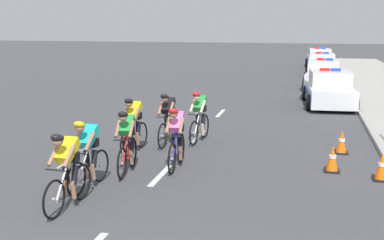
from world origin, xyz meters
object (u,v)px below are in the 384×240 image
(cyclist_fourth, at_px, (176,136))
(police_car_nearest, at_px, (329,90))
(police_car_second, at_px, (324,75))
(police_car_furthest, at_px, (319,59))
(cyclist_second, at_px, (88,153))
(cyclist_lead, at_px, (67,169))
(traffic_cone_near, at_px, (342,142))
(cyclist_seventh, at_px, (199,116))
(police_car_third, at_px, (321,66))
(cyclist_sixth, at_px, (168,118))
(traffic_cone_far, at_px, (382,167))
(cyclist_fifth, at_px, (134,124))
(traffic_cone_mid, at_px, (332,159))
(cyclist_third, at_px, (127,140))

(cyclist_fourth, distance_m, police_car_nearest, 10.92)
(police_car_second, height_order, police_car_furthest, same)
(cyclist_second, bearing_deg, cyclist_lead, -84.30)
(cyclist_fourth, height_order, traffic_cone_near, cyclist_fourth)
(cyclist_seventh, bearing_deg, police_car_third, 78.32)
(cyclist_sixth, xyz_separation_m, police_car_furthest, (4.77, 25.68, -0.11))
(cyclist_seventh, xyz_separation_m, police_car_nearest, (3.97, 7.48, -0.11))
(police_car_second, height_order, traffic_cone_far, police_car_second)
(cyclist_sixth, relative_size, police_car_second, 0.38)
(cyclist_seventh, height_order, police_car_second, police_car_second)
(cyclist_sixth, relative_size, police_car_third, 0.39)
(cyclist_sixth, relative_size, police_car_nearest, 0.38)
(police_car_nearest, bearing_deg, cyclist_sixth, -120.73)
(cyclist_fifth, distance_m, cyclist_sixth, 1.20)
(cyclist_second, xyz_separation_m, traffic_cone_mid, (5.09, 2.44, -0.48))
(cyclist_seventh, height_order, police_car_nearest, police_car_nearest)
(traffic_cone_near, relative_size, traffic_cone_far, 1.00)
(police_car_second, xyz_separation_m, traffic_cone_far, (0.77, -15.95, -0.37))
(cyclist_second, distance_m, police_car_second, 18.77)
(cyclist_seventh, bearing_deg, police_car_second, 73.51)
(cyclist_sixth, distance_m, police_car_nearest, 9.34)
(traffic_cone_mid, xyz_separation_m, traffic_cone_far, (1.05, -0.41, 0.00))
(cyclist_lead, xyz_separation_m, cyclist_fifth, (-0.20, 4.15, 0.00))
(cyclist_third, relative_size, cyclist_sixth, 1.00)
(police_car_third, bearing_deg, cyclist_second, -102.71)
(police_car_second, bearing_deg, cyclist_third, -106.51)
(cyclist_lead, relative_size, traffic_cone_mid, 2.69)
(police_car_nearest, height_order, police_car_third, same)
(cyclist_sixth, height_order, traffic_cone_mid, cyclist_sixth)
(police_car_third, xyz_separation_m, traffic_cone_mid, (-0.28, -21.33, -0.37))
(traffic_cone_mid, bearing_deg, traffic_cone_far, -21.33)
(traffic_cone_mid, bearing_deg, cyclist_second, -154.35)
(cyclist_sixth, height_order, police_car_second, police_car_second)
(cyclist_seventh, xyz_separation_m, police_car_second, (3.97, 13.41, -0.11))
(cyclist_third, xyz_separation_m, police_car_second, (4.96, 16.74, -0.11))
(cyclist_seventh, relative_size, police_car_third, 0.39)
(cyclist_second, bearing_deg, police_car_second, 73.40)
(traffic_cone_mid, height_order, traffic_cone_far, same)
(cyclist_lead, distance_m, traffic_cone_far, 6.81)
(cyclist_lead, distance_m, police_car_second, 19.82)
(cyclist_sixth, height_order, traffic_cone_near, cyclist_sixth)
(cyclist_lead, distance_m, police_car_furthest, 31.27)
(cyclist_second, relative_size, cyclist_seventh, 1.00)
(police_car_furthest, relative_size, traffic_cone_mid, 6.98)
(police_car_furthest, bearing_deg, cyclist_lead, -99.66)
(cyclist_sixth, distance_m, police_car_second, 14.75)
(cyclist_fourth, relative_size, police_car_nearest, 0.38)
(cyclist_fourth, distance_m, cyclist_fifth, 1.90)
(police_car_third, distance_m, traffic_cone_near, 19.59)
(cyclist_sixth, bearing_deg, cyclist_lead, -95.28)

